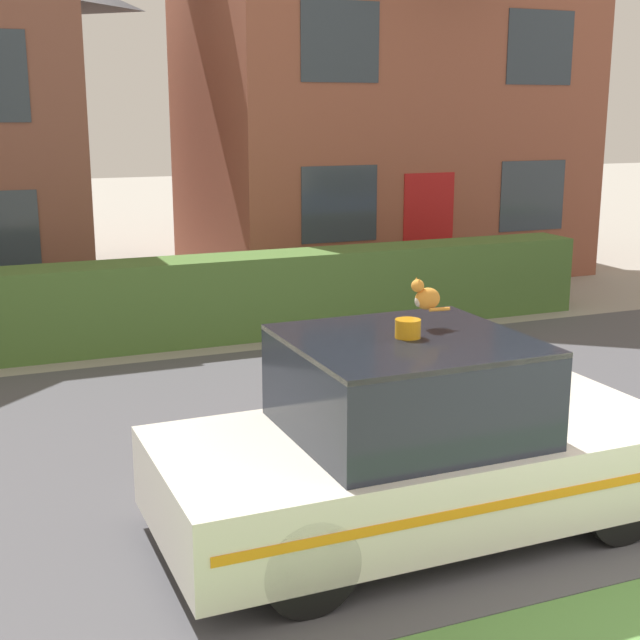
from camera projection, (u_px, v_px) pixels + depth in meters
name	position (u px, v px, depth m)	size (l,w,h in m)	color
road_strip	(403.00, 426.00, 9.23)	(28.00, 6.76, 0.01)	#4C4C51
garden_hedge	(206.00, 300.00, 12.52)	(11.94, 0.80, 1.18)	#4C7233
police_car	(416.00, 442.00, 6.83)	(4.10, 1.86, 1.68)	black
cat	(425.00, 297.00, 6.86)	(0.28, 0.19, 0.26)	orange
house_right	(375.00, 60.00, 17.81)	(7.52, 5.77, 8.12)	#93513D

